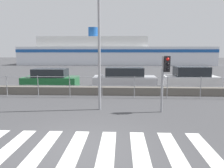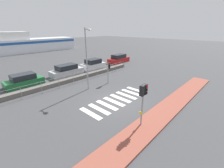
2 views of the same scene
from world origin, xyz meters
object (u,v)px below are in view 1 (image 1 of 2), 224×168
at_px(traffic_light_far, 165,71).
at_px(ferry_boat, 111,53).
at_px(parked_car_silver, 125,79).
at_px(parked_car_white, 191,79).
at_px(parked_car_green, 51,79).
at_px(streetlamp, 99,23).

distance_m(traffic_light_far, ferry_boat, 33.24).
bearing_deg(traffic_light_far, ferry_boat, 96.71).
relative_size(parked_car_silver, parked_car_white, 1.19).
xyz_separation_m(ferry_boat, parked_car_silver, (2.23, -26.48, -1.62)).
bearing_deg(ferry_boat, parked_car_silver, -85.18).
height_order(parked_car_green, parked_car_silver, parked_car_silver).
xyz_separation_m(ferry_boat, parked_car_green, (-3.29, -26.48, -1.66)).
distance_m(streetlamp, parked_car_silver, 7.25).
height_order(streetlamp, parked_car_white, streetlamp).
bearing_deg(traffic_light_far, parked_car_white, 64.20).
bearing_deg(streetlamp, traffic_light_far, -2.94).
bearing_deg(parked_car_white, parked_car_green, -180.00).
xyz_separation_m(parked_car_silver, parked_car_white, (4.81, 0.00, 0.03)).
height_order(parked_car_silver, parked_car_white, parked_car_white).
relative_size(traffic_light_far, ferry_boat, 0.07).
bearing_deg(traffic_light_far, parked_car_green, 137.67).
distance_m(streetlamp, parked_car_green, 8.36).
bearing_deg(parked_car_white, traffic_light_far, -115.80).
relative_size(parked_car_green, parked_car_silver, 0.88).
height_order(streetlamp, parked_car_green, streetlamp).
bearing_deg(parked_car_white, ferry_boat, 104.89).
relative_size(streetlamp, parked_car_white, 1.63).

